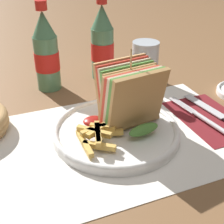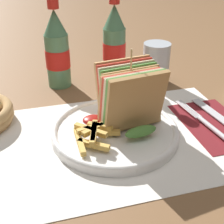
# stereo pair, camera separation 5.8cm
# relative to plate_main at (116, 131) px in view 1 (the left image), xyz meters

# --- Properties ---
(ground_plane) EXTENTS (4.00, 4.00, 0.00)m
(ground_plane) POSITION_rel_plate_main_xyz_m (-0.02, 0.02, -0.01)
(ground_plane) COLOR brown
(placemat) EXTENTS (0.47, 0.32, 0.00)m
(placemat) POSITION_rel_plate_main_xyz_m (0.01, -0.01, -0.01)
(placemat) COLOR silver
(placemat) RESTS_ON ground_plane
(plate_main) EXTENTS (0.24, 0.24, 0.02)m
(plate_main) POSITION_rel_plate_main_xyz_m (0.00, 0.00, 0.00)
(plate_main) COLOR white
(plate_main) RESTS_ON ground_plane
(club_sandwich) EXTENTS (0.12, 0.12, 0.15)m
(club_sandwich) POSITION_rel_plate_main_xyz_m (0.03, 0.01, 0.06)
(club_sandwich) COLOR tan
(club_sandwich) RESTS_ON plate_main
(fries_pile) EXTENTS (0.08, 0.08, 0.02)m
(fries_pile) POSITION_rel_plate_main_xyz_m (-0.05, -0.03, 0.02)
(fries_pile) COLOR gold
(fries_pile) RESTS_ON plate_main
(ketchup_blob) EXTENTS (0.04, 0.03, 0.01)m
(ketchup_blob) POSITION_rel_plate_main_xyz_m (-0.04, 0.02, 0.02)
(ketchup_blob) COLOR maroon
(ketchup_blob) RESTS_ON plate_main
(napkin) EXTENTS (0.12, 0.19, 0.00)m
(napkin) POSITION_rel_plate_main_xyz_m (0.20, -0.02, -0.01)
(napkin) COLOR maroon
(napkin) RESTS_ON ground_plane
(fork) EXTENTS (0.03, 0.19, 0.01)m
(fork) POSITION_rel_plate_main_xyz_m (0.18, -0.03, -0.00)
(fork) COLOR silver
(fork) RESTS_ON napkin
(knife) EXTENTS (0.04, 0.19, 0.00)m
(knife) POSITION_rel_plate_main_xyz_m (0.22, -0.02, -0.00)
(knife) COLOR black
(knife) RESTS_ON napkin
(coke_bottle_near) EXTENTS (0.06, 0.06, 0.21)m
(coke_bottle_near) POSITION_rel_plate_main_xyz_m (-0.07, 0.25, 0.08)
(coke_bottle_near) COLOR #4C7F5B
(coke_bottle_near) RESTS_ON ground_plane
(coke_bottle_far) EXTENTS (0.06, 0.06, 0.21)m
(coke_bottle_far) POSITION_rel_plate_main_xyz_m (0.07, 0.27, 0.08)
(coke_bottle_far) COLOR #4C7F5B
(coke_bottle_far) RESTS_ON ground_plane
(glass_near) EXTENTS (0.07, 0.07, 0.10)m
(glass_near) POSITION_rel_plate_main_xyz_m (0.16, 0.20, 0.04)
(glass_near) COLOR silver
(glass_near) RESTS_ON ground_plane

